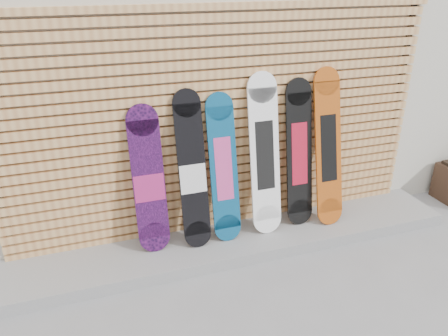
# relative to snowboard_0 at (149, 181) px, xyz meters

# --- Properties ---
(ground) EXTENTS (80.00, 80.00, 0.00)m
(ground) POSITION_rel_snowboard_0_xyz_m (0.91, -0.80, -0.80)
(ground) COLOR gray
(ground) RESTS_ON ground
(building) EXTENTS (12.00, 5.00, 3.60)m
(building) POSITION_rel_snowboard_0_xyz_m (1.41, 2.70, 1.00)
(building) COLOR beige
(building) RESTS_ON ground
(concrete_step) EXTENTS (4.60, 0.70, 0.12)m
(concrete_step) POSITION_rel_snowboard_0_xyz_m (0.76, -0.12, -0.74)
(concrete_step) COLOR gray
(concrete_step) RESTS_ON ground
(slat_wall) EXTENTS (4.26, 0.08, 2.29)m
(slat_wall) POSITION_rel_snowboard_0_xyz_m (0.76, 0.17, 0.41)
(slat_wall) COLOR tan
(slat_wall) RESTS_ON ground
(snowboard_0) EXTENTS (0.29, 0.28, 1.38)m
(snowboard_0) POSITION_rel_snowboard_0_xyz_m (0.00, 0.00, 0.00)
(snowboard_0) COLOR black
(snowboard_0) RESTS_ON concrete_step
(snowboard_1) EXTENTS (0.26, 0.34, 1.48)m
(snowboard_1) POSITION_rel_snowboard_0_xyz_m (0.40, -0.03, 0.05)
(snowboard_1) COLOR black
(snowboard_1) RESTS_ON concrete_step
(snowboard_2) EXTENTS (0.27, 0.33, 1.42)m
(snowboard_2) POSITION_rel_snowboard_0_xyz_m (0.71, -0.02, 0.03)
(snowboard_2) COLOR navy
(snowboard_2) RESTS_ON concrete_step
(snowboard_3) EXTENTS (0.30, 0.33, 1.58)m
(snowboard_3) POSITION_rel_snowboard_0_xyz_m (1.13, -0.02, 0.11)
(snowboard_3) COLOR white
(snowboard_3) RESTS_ON concrete_step
(snowboard_4) EXTENTS (0.27, 0.29, 1.49)m
(snowboard_4) POSITION_rel_snowboard_0_xyz_m (1.52, -0.00, 0.07)
(snowboard_4) COLOR black
(snowboard_4) RESTS_ON concrete_step
(snowboard_5) EXTENTS (0.28, 0.39, 1.58)m
(snowboard_5) POSITION_rel_snowboard_0_xyz_m (1.81, -0.05, 0.11)
(snowboard_5) COLOR #AC4B12
(snowboard_5) RESTS_ON concrete_step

